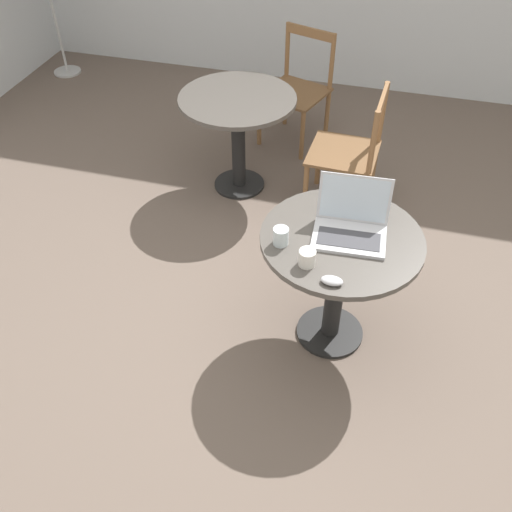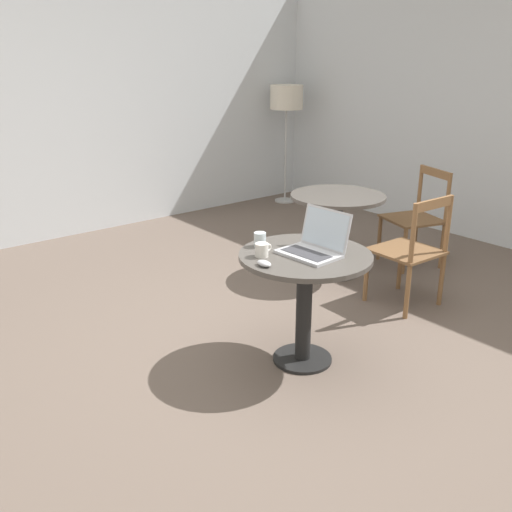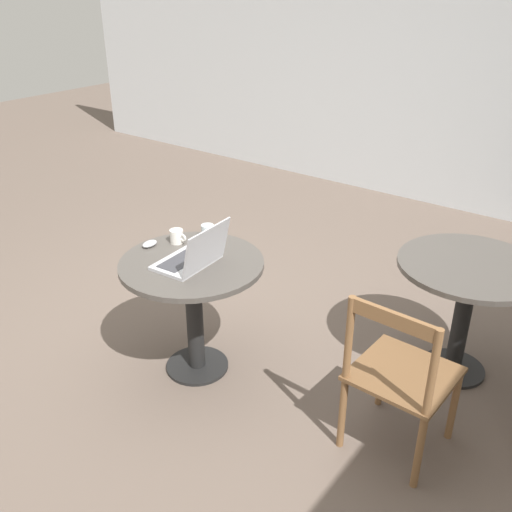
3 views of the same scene
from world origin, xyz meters
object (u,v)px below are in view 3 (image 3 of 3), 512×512
Objects in this scene: laptop at (193,257)px; mug at (177,236)px; mouse at (150,244)px; drinking_glass at (208,232)px; chair_mid_front at (400,377)px; cafe_table_near at (193,287)px; cafe_table_mid at (467,289)px.

mug is at bearing 149.76° from laptop.
drinking_glass reaches higher than mouse.
chair_mid_front is 1.23m from laptop.
chair_mid_front is at bearing 5.04° from cafe_table_near.
cafe_table_near is 0.37m from mouse.
cafe_table_near is at bearing -144.04° from cafe_table_mid.
chair_mid_front is 1.57m from mouse.
cafe_table_near is 0.92× the size of chair_mid_front.
drinking_glass is at bearing 114.00° from cafe_table_near.
laptop reaches higher than cafe_table_near.
cafe_table_mid is at bearing 24.54° from drinking_glass.
laptop reaches higher than mug.
chair_mid_front is at bearing -0.86° from mug.
drinking_glass is (0.20, 0.28, 0.03)m from mouse.
mouse is (-1.57, -0.90, 0.18)m from cafe_table_mid.
cafe_table_mid is 8.01× the size of mouse.
mug is at bearing 54.55° from mouse.
laptop reaches higher than mouse.
chair_mid_front is 8.71× the size of mouse.
mouse is (-1.54, -0.11, 0.30)m from chair_mid_front.
drinking_glass is (-0.16, 0.31, -0.01)m from laptop.
laptop is (-1.17, -0.14, 0.33)m from chair_mid_front.
mug is at bearing 150.93° from cafe_table_near.
cafe_table_mid is 0.80m from chair_mid_front.
chair_mid_front is (-0.03, -0.80, -0.12)m from cafe_table_mid.
mouse is at bearing -150.01° from cafe_table_mid.
laptop reaches higher than chair_mid_front.
drinking_glass reaches higher than cafe_table_near.
drinking_glass reaches higher than mug.
mouse is 1.13× the size of drinking_glass.
laptop is at bearing -142.27° from cafe_table_mid.
laptop reaches higher than drinking_glass.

